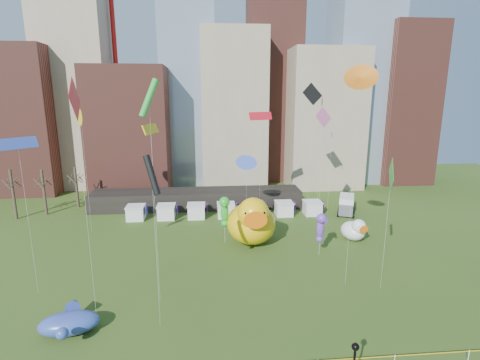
{
  "coord_description": "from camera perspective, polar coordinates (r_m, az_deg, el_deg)",
  "views": [
    {
      "loc": [
        -1.8,
        -22.48,
        19.96
      ],
      "look_at": [
        1.25,
        11.85,
        12.0
      ],
      "focal_mm": 27.0,
      "sensor_mm": 36.0,
      "label": 1
    }
  ],
  "objects": [
    {
      "name": "pavilion",
      "position": [
        67.08,
        -6.77,
        -2.97
      ],
      "size": [
        38.0,
        6.0,
        3.2
      ],
      "primitive_type": "cube",
      "color": "black",
      "rests_on": "ground"
    },
    {
      "name": "kite_3",
      "position": [
        33.74,
        -14.2,
        12.37
      ],
      "size": [
        2.05,
        1.57,
        21.59
      ],
      "color": "silver",
      "rests_on": "ground"
    },
    {
      "name": "box_truck",
      "position": [
        66.64,
        16.46,
        -3.68
      ],
      "size": [
        4.72,
        6.98,
        2.8
      ],
      "rotation": [
        0.0,
        0.0,
        -0.4
      ],
      "color": "white",
      "rests_on": "ground"
    },
    {
      "name": "skyline",
      "position": [
        83.65,
        -2.37,
        14.01
      ],
      "size": [
        101.0,
        23.0,
        68.0
      ],
      "color": "brown",
      "rests_on": "ground"
    },
    {
      "name": "small_duck",
      "position": [
        54.1,
        17.6,
        -7.52
      ],
      "size": [
        4.03,
        4.76,
        3.39
      ],
      "rotation": [
        0.0,
        0.0,
        0.24
      ],
      "color": "white",
      "rests_on": "ground"
    },
    {
      "name": "seahorse_purple",
      "position": [
        47.06,
        12.62,
        -7.04
      ],
      "size": [
        1.67,
        1.88,
        5.7
      ],
      "rotation": [
        0.0,
        0.0,
        0.35
      ],
      "color": "silver",
      "rests_on": "ground"
    },
    {
      "name": "kite_7",
      "position": [
        48.86,
        14.27,
        6.72
      ],
      "size": [
        0.93,
        2.03,
        15.45
      ],
      "color": "silver",
      "rests_on": "ground"
    },
    {
      "name": "kite_1",
      "position": [
        57.64,
        12.79,
        10.81
      ],
      "size": [
        0.69,
        1.4,
        20.03
      ],
      "color": "silver",
      "rests_on": "ground"
    },
    {
      "name": "kite_10",
      "position": [
        30.11,
        -13.76,
        0.73
      ],
      "size": [
        1.66,
        1.81,
        15.4
      ],
      "color": "silver",
      "rests_on": "ground"
    },
    {
      "name": "big_duck",
      "position": [
        49.87,
        1.85,
        -6.53
      ],
      "size": [
        6.84,
        9.25,
        7.16
      ],
      "rotation": [
        0.0,
        0.0,
        -0.01
      ],
      "color": "yellow",
      "rests_on": "ground"
    },
    {
      "name": "kite_5",
      "position": [
        53.77,
        1.04,
        2.79
      ],
      "size": [
        2.14,
        1.15,
        11.54
      ],
      "color": "silver",
      "rests_on": "ground"
    },
    {
      "name": "kite_4",
      "position": [
        56.33,
        -23.89,
        9.14
      ],
      "size": [
        1.54,
        2.43,
        18.55
      ],
      "color": "silver",
      "rests_on": "ground"
    },
    {
      "name": "kite_11",
      "position": [
        38.79,
        22.78,
        0.59
      ],
      "size": [
        1.16,
        3.2,
        14.1
      ],
      "color": "silver",
      "rests_on": "ground"
    },
    {
      "name": "bare_trees",
      "position": [
        70.92,
        -28.5,
        -1.6
      ],
      "size": [
        8.44,
        6.44,
        8.5
      ],
      "color": "#382B21",
      "rests_on": "ground"
    },
    {
      "name": "kite_6",
      "position": [
        37.63,
        18.45,
        15.08
      ],
      "size": [
        1.85,
        1.84,
        22.94
      ],
      "color": "silver",
      "rests_on": "ground"
    },
    {
      "name": "kite_9",
      "position": [
        53.53,
        13.03,
        9.32
      ],
      "size": [
        2.73,
        1.23,
        18.59
      ],
      "color": "silver",
      "rests_on": "ground"
    },
    {
      "name": "whale_inflatable",
      "position": [
        36.58,
        -25.35,
        -19.57
      ],
      "size": [
        5.4,
        6.48,
        2.22
      ],
      "rotation": [
        0.0,
        0.0,
        0.17
      ],
      "color": "#3B3289",
      "rests_on": "ground"
    },
    {
      "name": "seahorse_green",
      "position": [
        49.62,
        -2.46,
        -4.65
      ],
      "size": [
        1.57,
        1.9,
        6.7
      ],
      "rotation": [
        0.0,
        0.0,
        -0.09
      ],
      "color": "silver",
      "rests_on": "ground"
    },
    {
      "name": "kite_0",
      "position": [
        56.6,
        3.28,
        10.01
      ],
      "size": [
        3.84,
        2.04,
        17.68
      ],
      "color": "silver",
      "rests_on": "ground"
    },
    {
      "name": "kite_8",
      "position": [
        31.05,
        -24.61,
        11.01
      ],
      "size": [
        0.33,
        3.36,
        21.48
      ],
      "color": "silver",
      "rests_on": "ground"
    },
    {
      "name": "kite_2",
      "position": [
        57.66,
        11.32,
        12.88
      ],
      "size": [
        2.45,
        2.44,
        22.09
      ],
      "color": "silver",
      "rests_on": "ground"
    },
    {
      "name": "vendor_tents",
      "position": [
        61.51,
        -2.21,
        -4.85
      ],
      "size": [
        33.24,
        2.8,
        2.4
      ],
      "color": "white",
      "rests_on": "ground"
    },
    {
      "name": "kite_13",
      "position": [
        39.99,
        -31.7,
        4.84
      ],
      "size": [
        2.71,
        3.06,
        16.23
      ],
      "color": "silver",
      "rests_on": "ground"
    },
    {
      "name": "kite_12",
      "position": [
        38.72,
        -13.94,
        7.69
      ],
      "size": [
        1.29,
        3.28,
        17.22
      ],
      "color": "silver",
      "rests_on": "ground"
    }
  ]
}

